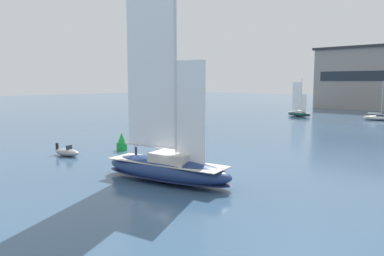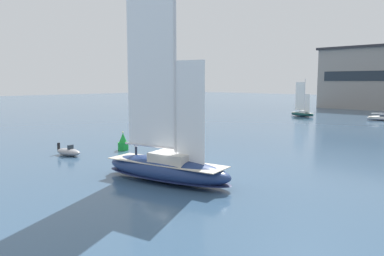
{
  "view_description": "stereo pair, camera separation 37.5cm",
  "coord_description": "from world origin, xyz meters",
  "px_view_note": "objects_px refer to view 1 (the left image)",
  "views": [
    {
      "loc": [
        21.6,
        -19.97,
        7.97
      ],
      "look_at": [
        0.0,
        3.0,
        4.06
      ],
      "focal_mm": 35.0,
      "sensor_mm": 36.0,
      "label": 1
    },
    {
      "loc": [
        21.87,
        -19.71,
        7.97
      ],
      "look_at": [
        0.0,
        3.0,
        4.06
      ],
      "focal_mm": 35.0,
      "sensor_mm": 36.0,
      "label": 2
    }
  ],
  "objects_px": {
    "motor_tender": "(67,152)",
    "channel_buoy": "(122,143)",
    "sailboat_moored_near_marina": "(378,118)",
    "sailboat_moored_mid_channel": "(299,113)",
    "sailboat_main": "(167,166)"
  },
  "relations": [
    {
      "from": "motor_tender",
      "to": "channel_buoy",
      "type": "height_order",
      "value": "channel_buoy"
    },
    {
      "from": "sailboat_moored_near_marina",
      "to": "motor_tender",
      "type": "height_order",
      "value": "sailboat_moored_near_marina"
    },
    {
      "from": "sailboat_moored_near_marina",
      "to": "sailboat_moored_mid_channel",
      "type": "relative_size",
      "value": 0.95
    },
    {
      "from": "sailboat_main",
      "to": "sailboat_moored_near_marina",
      "type": "distance_m",
      "value": 62.96
    },
    {
      "from": "motor_tender",
      "to": "channel_buoy",
      "type": "relative_size",
      "value": 1.6
    },
    {
      "from": "sailboat_moored_mid_channel",
      "to": "channel_buoy",
      "type": "bearing_deg",
      "value": -84.15
    },
    {
      "from": "sailboat_moored_mid_channel",
      "to": "motor_tender",
      "type": "relative_size",
      "value": 2.45
    },
    {
      "from": "sailboat_moored_mid_channel",
      "to": "motor_tender",
      "type": "distance_m",
      "value": 60.4
    },
    {
      "from": "channel_buoy",
      "to": "sailboat_moored_near_marina",
      "type": "bearing_deg",
      "value": 79.24
    },
    {
      "from": "sailboat_moored_near_marina",
      "to": "motor_tender",
      "type": "bearing_deg",
      "value": -101.08
    },
    {
      "from": "sailboat_main",
      "to": "sailboat_moored_mid_channel",
      "type": "relative_size",
      "value": 1.86
    },
    {
      "from": "sailboat_moored_near_marina",
      "to": "sailboat_moored_mid_channel",
      "type": "distance_m",
      "value": 16.64
    },
    {
      "from": "sailboat_moored_near_marina",
      "to": "motor_tender",
      "type": "relative_size",
      "value": 2.32
    },
    {
      "from": "sailboat_moored_near_marina",
      "to": "motor_tender",
      "type": "xyz_separation_m",
      "value": [
        -12.37,
        -63.15,
        -0.14
      ]
    },
    {
      "from": "sailboat_main",
      "to": "motor_tender",
      "type": "xyz_separation_m",
      "value": [
        -15.5,
        -0.27,
        -0.83
      ]
    }
  ]
}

